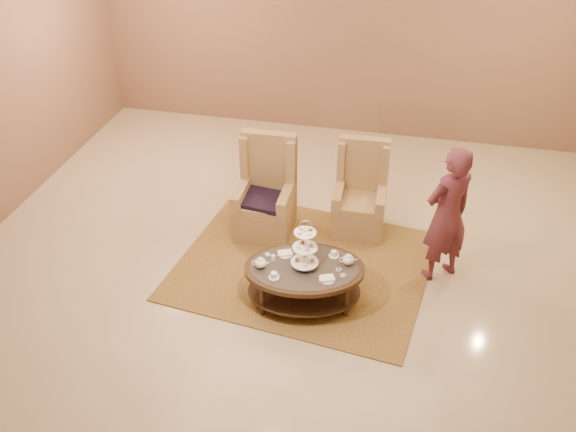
% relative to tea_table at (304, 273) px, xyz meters
% --- Properties ---
extents(ground, '(8.00, 8.00, 0.00)m').
position_rel_tea_table_xyz_m(ground, '(-0.19, 0.35, -0.40)').
color(ground, '#C5B692').
rests_on(ground, ground).
extents(ceiling, '(8.00, 8.00, 0.02)m').
position_rel_tea_table_xyz_m(ceiling, '(-0.19, 0.35, -0.40)').
color(ceiling, white).
rests_on(ceiling, ground).
extents(wall_back, '(8.00, 0.04, 3.50)m').
position_rel_tea_table_xyz_m(wall_back, '(-0.19, 4.35, 1.35)').
color(wall_back, '#88634A').
rests_on(wall_back, ground).
extents(rug, '(3.15, 2.73, 0.02)m').
position_rel_tea_table_xyz_m(rug, '(-0.14, 0.62, -0.39)').
color(rug, olive).
rests_on(rug, ground).
extents(tea_table, '(1.46, 1.14, 1.09)m').
position_rel_tea_table_xyz_m(tea_table, '(0.00, 0.00, 0.00)').
color(tea_table, black).
rests_on(tea_table, ground).
extents(armchair_left, '(0.70, 0.72, 1.27)m').
position_rel_tea_table_xyz_m(armchair_left, '(-0.76, 1.29, 0.04)').
color(armchair_left, '#A27E4C').
rests_on(armchair_left, ground).
extents(armchair_right, '(0.66, 0.68, 1.19)m').
position_rel_tea_table_xyz_m(armchair_right, '(0.39, 1.60, 0.00)').
color(armchair_right, '#A27E4C').
rests_on(armchair_right, ground).
extents(person, '(0.72, 0.70, 1.67)m').
position_rel_tea_table_xyz_m(person, '(1.43, 0.82, 0.44)').
color(person, '#5A2631').
rests_on(person, ground).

